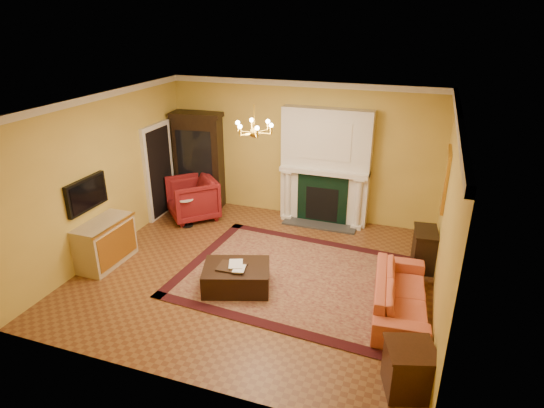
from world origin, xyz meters
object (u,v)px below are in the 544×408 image
at_px(pedestal_table, 186,210).
at_px(end_table, 408,371).
at_px(coral_sofa, 401,289).
at_px(console_table, 424,250).
at_px(leather_ottoman, 236,277).
at_px(wingback_armchair, 192,197).
at_px(china_cabinet, 200,162).
at_px(commode, 105,243).

bearing_deg(pedestal_table, end_table, -33.93).
bearing_deg(coral_sofa, console_table, -15.45).
height_order(console_table, leather_ottoman, console_table).
bearing_deg(end_table, wingback_armchair, 143.04).
height_order(china_cabinet, end_table, china_cabinet).
height_order(wingback_armchair, coral_sofa, wingback_armchair).
relative_size(pedestal_table, coral_sofa, 0.33).
relative_size(china_cabinet, leather_ottoman, 1.97).
bearing_deg(pedestal_table, wingback_armchair, 99.25).
xyz_separation_m(wingback_armchair, commode, (-0.54, -2.32, -0.09)).
xyz_separation_m(wingback_armchair, pedestal_table, (0.07, -0.44, -0.13)).
distance_m(china_cabinet, console_table, 5.35).
relative_size(commode, coral_sofa, 0.56).
xyz_separation_m(coral_sofa, end_table, (0.22, -1.63, -0.09)).
bearing_deg(china_cabinet, leather_ottoman, -61.05).
xyz_separation_m(china_cabinet, commode, (-0.37, -3.07, -0.65)).
distance_m(commode, coral_sofa, 5.24).
bearing_deg(end_table, pedestal_table, 146.07).
distance_m(commode, console_table, 5.78).
relative_size(china_cabinet, end_table, 3.48).
relative_size(coral_sofa, end_table, 3.27).
xyz_separation_m(end_table, console_table, (0.06, 3.13, 0.05)).
height_order(pedestal_table, coral_sofa, coral_sofa).
bearing_deg(wingback_armchair, leather_ottoman, -2.21).
bearing_deg(coral_sofa, wingback_armchair, 61.40).
height_order(end_table, console_table, console_table).
bearing_deg(china_cabinet, end_table, -48.21).
distance_m(coral_sofa, leather_ottoman, 2.65).
bearing_deg(console_table, commode, -168.31).
xyz_separation_m(wingback_armchair, coral_sofa, (4.69, -2.06, -0.12)).
height_order(coral_sofa, end_table, coral_sofa).
bearing_deg(wingback_armchair, pedestal_table, -34.56).
bearing_deg(end_table, commode, 165.85).
xyz_separation_m(wingback_armchair, console_table, (4.97, -0.57, -0.15)).
relative_size(commode, console_table, 1.57).
relative_size(end_table, leather_ottoman, 0.57).
distance_m(china_cabinet, commode, 3.16).
distance_m(pedestal_table, leather_ottoman, 2.74).
bearing_deg(leather_ottoman, wingback_armchair, 113.11).
relative_size(wingback_armchair, pedestal_table, 1.57).
xyz_separation_m(pedestal_table, console_table, (4.90, -0.13, -0.02)).
xyz_separation_m(coral_sofa, leather_ottoman, (-2.63, -0.25, -0.17)).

